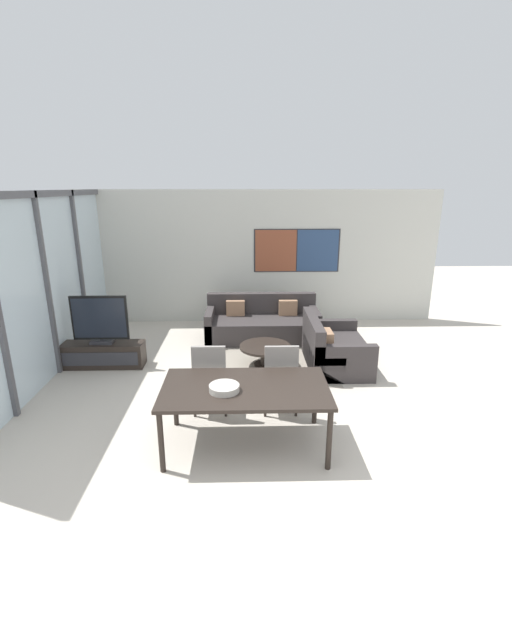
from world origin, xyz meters
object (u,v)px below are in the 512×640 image
television (100,321)px  dining_table (245,392)px  tv_console (104,355)px  fruit_bowl (224,388)px  sofa_main (262,324)px  dining_chair_centre (280,374)px  sofa_side (331,350)px  coffee_table (265,351)px  dining_chair_left (210,375)px

television → dining_table: television is taller
tv_console → fruit_bowl: (2.11, -2.42, 0.57)m
tv_console → sofa_main: 2.98m
tv_console → dining_chair_centre: size_ratio=1.35×
television → dining_chair_centre: (2.79, -1.58, -0.26)m
sofa_side → fruit_bowl: bearing=144.9°
sofa_main → sofa_side: bearing=-52.5°
coffee_table → dining_chair_left: 1.73m
sofa_main → dining_chair_centre: (0.13, -2.92, 0.27)m
television → sofa_main: 3.03m
coffee_table → fruit_bowl: fruit_bowl is taller
sofa_main → sofa_side: size_ratio=1.53×
coffee_table → dining_chair_left: bearing=-117.4°
television → dining_chair_centre: size_ratio=0.93×
sofa_main → dining_chair_left: size_ratio=2.22×
tv_console → sofa_main: (2.67, 1.34, 0.07)m
tv_console → television: television is taller
sofa_main → coffee_table: (-0.00, -1.39, -0.00)m
dining_chair_left → dining_chair_centre: (0.91, -0.02, 0.00)m
tv_console → sofa_side: 3.76m
television → dining_chair_centre: television is taller
dining_chair_centre → fruit_bowl: dining_chair_centre is taller
coffee_table → dining_chair_centre: dining_chair_centre is taller
tv_console → fruit_bowl: bearing=-49.0°
coffee_table → dining_chair_left: dining_chair_left is taller
fruit_bowl → dining_table: bearing=23.4°
sofa_main → sofa_side: (1.09, -1.42, 0.00)m
sofa_side → dining_chair_centre: dining_chair_centre is taller
television → dining_table: bearing=-44.9°
fruit_bowl → dining_chair_centre: bearing=51.1°
tv_console → sofa_side: bearing=-1.3°
tv_console → dining_chair_centre: bearing=-29.5°
coffee_table → dining_chair_left: size_ratio=0.87×
dining_chair_centre → sofa_side: bearing=57.2°
sofa_side → dining_chair_left: dining_chair_left is taller
television → fruit_bowl: television is taller
tv_console → coffee_table: 2.67m
television → sofa_main: bearing=26.6°
dining_table → dining_chair_left: dining_chair_left is taller
tv_console → dining_chair_left: dining_chair_left is taller
tv_console → sofa_main: size_ratio=0.61×
tv_console → coffee_table: size_ratio=1.55×
fruit_bowl → tv_console: bearing=131.0°
television → fruit_bowl: size_ratio=2.72×
tv_console → sofa_side: sofa_side is taller
television → fruit_bowl: 3.21m
dining_table → dining_chair_left: size_ratio=1.91×
sofa_main → dining_table: sofa_main is taller
fruit_bowl → dining_chair_left: bearing=104.8°
dining_chair_left → television: bearing=140.3°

